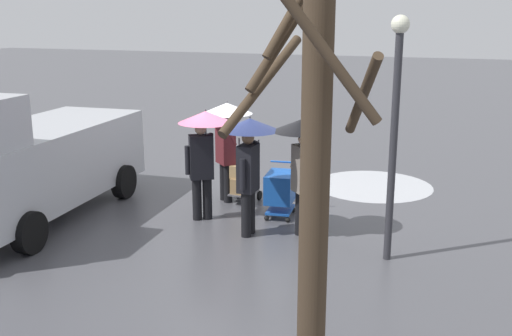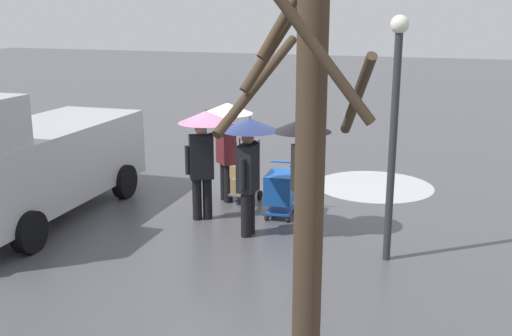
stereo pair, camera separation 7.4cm
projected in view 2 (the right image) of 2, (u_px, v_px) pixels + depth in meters
The scene contains 11 objects.
ground_plane at pixel (241, 214), 11.96m from camera, with size 90.00×90.00×0.00m, color #4C4C51.
slush_patch_near_cluster at pixel (374, 186), 13.92m from camera, with size 2.71×2.71×0.01m, color silver.
cargo_van_parked_right at pixel (27, 161), 11.32m from camera, with size 2.42×5.44×2.60m.
shopping_cart_vendor at pixel (281, 189), 11.71m from camera, with size 0.63×0.87×1.02m.
hand_dolly_boxes at pixel (244, 180), 12.60m from camera, with size 0.54×0.71×1.32m.
pedestrian_pink_side at pixel (204, 139), 11.32m from camera, with size 1.04×1.04×2.15m.
pedestrian_black_side at pixel (302, 149), 10.46m from camera, with size 1.04×1.04×2.15m.
pedestrian_white_side at pixel (249, 148), 10.54m from camera, with size 1.04×1.04×2.15m.
pedestrian_far_side at pixel (227, 128), 12.40m from camera, with size 1.04×1.04×2.15m.
bare_tree_near at pixel (307, 224), 4.86m from camera, with size 1.23×1.23×4.42m.
street_lamp at pixel (394, 115), 9.21m from camera, with size 0.28×0.28×3.86m.
Camera 2 is at (-4.15, 10.57, 3.90)m, focal length 42.33 mm.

